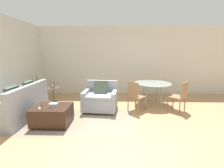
% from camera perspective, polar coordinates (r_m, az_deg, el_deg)
% --- Properties ---
extents(ground_plane, '(20.00, 20.00, 0.00)m').
position_cam_1_polar(ground_plane, '(3.17, 1.48, -20.94)').
color(ground_plane, tan).
extents(wall_back, '(12.00, 0.06, 2.75)m').
position_cam_1_polar(wall_back, '(6.25, 1.65, 8.75)').
color(wall_back, beige).
rests_on(wall_back, ground_plane).
extents(wall_left, '(0.06, 12.00, 2.75)m').
position_cam_1_polar(wall_left, '(5.23, -35.57, 5.93)').
color(wall_left, beige).
rests_on(wall_left, ground_plane).
extents(area_rug, '(2.98, 1.56, 0.01)m').
position_cam_1_polar(area_rug, '(4.05, -13.31, -13.55)').
color(area_rug, gray).
rests_on(area_rug, ground_plane).
extents(couch, '(0.88, 1.77, 0.93)m').
position_cam_1_polar(couch, '(4.74, -31.87, -7.17)').
color(couch, '#999EA8').
rests_on(couch, ground_plane).
extents(armchair, '(1.04, 0.92, 0.89)m').
position_cam_1_polar(armchair, '(4.57, -4.36, -5.62)').
color(armchair, '#999EA8').
rests_on(armchair, ground_plane).
extents(ottoman, '(0.86, 0.69, 0.46)m').
position_cam_1_polar(ottoman, '(3.97, -21.70, -10.70)').
color(ottoman, '#382319').
rests_on(ottoman, ground_plane).
extents(book_stack, '(0.21, 0.20, 0.08)m').
position_cam_1_polar(book_stack, '(3.87, -21.41, -7.37)').
color(book_stack, beige).
rests_on(book_stack, ottoman).
extents(tv_remote_primary, '(0.09, 0.15, 0.01)m').
position_cam_1_polar(tv_remote_primary, '(3.97, -25.32, -7.71)').
color(tv_remote_primary, black).
rests_on(tv_remote_primary, ottoman).
extents(tv_remote_secondary, '(0.10, 0.14, 0.01)m').
position_cam_1_polar(tv_remote_secondary, '(3.88, -25.86, -8.20)').
color(tv_remote_secondary, '#B7B7BC').
rests_on(tv_remote_secondary, ottoman).
extents(potted_plant, '(0.39, 0.39, 1.09)m').
position_cam_1_polar(potted_plant, '(5.93, -26.58, -4.00)').
color(potted_plant, '#333338').
rests_on(potted_plant, ground_plane).
extents(side_table, '(0.50, 0.50, 0.51)m').
position_cam_1_polar(side_table, '(5.64, -21.48, -2.83)').
color(side_table, '#4C3828').
rests_on(side_table, ground_plane).
extents(picture_frame, '(0.14, 0.07, 0.20)m').
position_cam_1_polar(picture_frame, '(5.59, -21.67, -0.41)').
color(picture_frame, black).
rests_on(picture_frame, side_table).
extents(dining_table, '(1.21, 1.21, 0.73)m').
position_cam_1_polar(dining_table, '(5.16, 15.18, -0.36)').
color(dining_table, '#8C9E99').
rests_on(dining_table, ground_plane).
extents(dining_chair_near_left, '(0.59, 0.59, 0.90)m').
position_cam_1_polar(dining_chair_near_left, '(4.45, 8.79, -3.91)').
color(dining_chair_near_left, '#93704C').
rests_on(dining_chair_near_left, ground_plane).
extents(dining_chair_near_right, '(0.59, 0.59, 0.90)m').
position_cam_1_polar(dining_chair_near_right, '(4.79, 24.56, -3.72)').
color(dining_chair_near_right, '#93704C').
rests_on(dining_chair_near_right, ground_plane).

